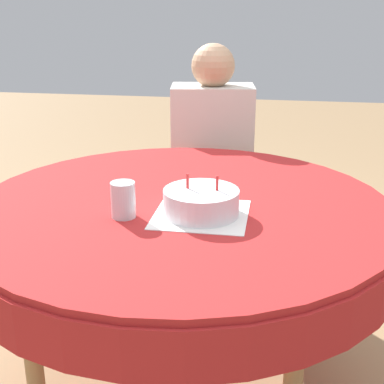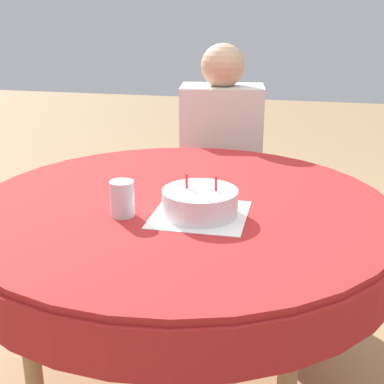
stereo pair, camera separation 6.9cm
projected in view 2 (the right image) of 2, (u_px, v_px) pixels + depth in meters
dining_table at (182, 227)px, 1.64m from camera, size 1.29×1.29×0.72m
chair at (221, 180)px, 2.57m from camera, size 0.41×0.41×0.90m
person at (221, 146)px, 2.43m from camera, size 0.39×0.35×1.12m
napkin at (200, 214)px, 1.52m from camera, size 0.26×0.26×0.00m
birthday_cake at (200, 202)px, 1.50m from camera, size 0.21×0.21×0.12m
drinking_glass at (122, 199)px, 1.50m from camera, size 0.07×0.07×0.10m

